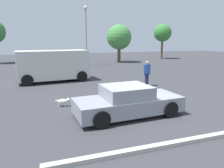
% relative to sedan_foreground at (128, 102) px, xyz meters
% --- Properties ---
extents(ground_plane, '(80.00, 80.00, 0.00)m').
position_rel_sedan_foreground_xyz_m(ground_plane, '(0.30, 0.26, -0.57)').
color(ground_plane, '#38383D').
extents(sedan_foreground, '(4.36, 2.02, 1.24)m').
position_rel_sedan_foreground_xyz_m(sedan_foreground, '(0.00, 0.00, 0.00)').
color(sedan_foreground, gray).
rests_on(sedan_foreground, ground_plane).
extents(dog, '(0.66, 0.34, 0.39)m').
position_rel_sedan_foreground_xyz_m(dog, '(-2.32, 2.06, -0.34)').
color(dog, white).
rests_on(dog, ground_plane).
extents(van_white, '(5.10, 2.61, 2.24)m').
position_rel_sedan_foreground_xyz_m(van_white, '(-2.30, 8.42, 0.64)').
color(van_white, silver).
rests_on(van_white, ground_plane).
extents(pedestrian, '(0.54, 0.36, 1.66)m').
position_rel_sedan_foreground_xyz_m(pedestrian, '(3.39, 4.72, 0.41)').
color(pedestrian, navy).
rests_on(pedestrian, ground_plane).
extents(parking_curb, '(7.44, 0.20, 0.12)m').
position_rel_sedan_foreground_xyz_m(parking_curb, '(0.30, -2.74, -0.51)').
color(parking_curb, '#B7B2A8').
rests_on(parking_curb, ground_plane).
extents(light_post_near, '(0.44, 0.44, 6.71)m').
position_rel_sedan_foreground_xyz_m(light_post_near, '(2.08, 16.96, 3.95)').
color(light_post_near, gray).
rests_on(light_post_near, ground_plane).
extents(tree_back_left, '(2.73, 2.73, 5.41)m').
position_rel_sedan_foreground_xyz_m(tree_back_left, '(15.46, 22.17, 3.43)').
color(tree_back_left, brown).
rests_on(tree_back_left, ground_plane).
extents(tree_far_right, '(3.29, 3.29, 4.97)m').
position_rel_sedan_foreground_xyz_m(tree_far_right, '(7.10, 19.47, 2.73)').
color(tree_far_right, brown).
rests_on(tree_far_right, ground_plane).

